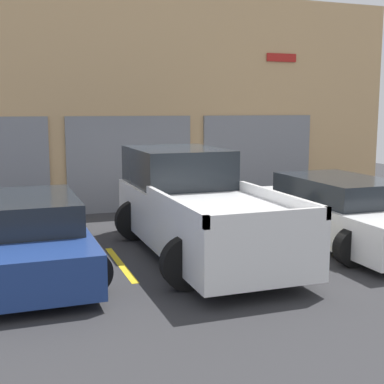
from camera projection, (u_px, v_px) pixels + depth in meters
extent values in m
plane|color=#2D2D30|center=(173.00, 236.00, 11.20)|extent=(28.00, 28.00, 0.00)
cube|color=tan|center=(134.00, 102.00, 13.84)|extent=(14.92, 0.60, 5.60)
cube|color=slate|center=(130.00, 164.00, 13.70)|extent=(3.23, 0.08, 2.45)
cube|color=slate|center=(258.00, 160.00, 14.90)|extent=(3.23, 0.08, 2.45)
cube|color=#B21E19|center=(281.00, 58.00, 14.71)|extent=(0.90, 0.03, 0.22)
cube|color=white|center=(201.00, 220.00, 9.53)|extent=(1.87, 5.18, 0.89)
cube|color=#1E2328|center=(177.00, 166.00, 10.73)|extent=(1.72, 2.33, 0.74)
cube|color=white|center=(173.00, 204.00, 8.06)|extent=(0.08, 2.85, 0.18)
cube|color=white|center=(279.00, 198.00, 8.66)|extent=(0.08, 2.85, 0.18)
cube|color=white|center=(269.00, 218.00, 7.07)|extent=(1.87, 0.08, 0.18)
cylinder|color=black|center=(135.00, 220.00, 10.79)|extent=(0.80, 0.22, 0.80)
cylinder|color=black|center=(211.00, 215.00, 11.34)|extent=(0.80, 0.22, 0.80)
cylinder|color=black|center=(187.00, 263.00, 7.80)|extent=(0.80, 0.22, 0.80)
cylinder|color=black|center=(287.00, 253.00, 8.35)|extent=(0.80, 0.22, 0.80)
cube|color=white|center=(342.00, 218.00, 10.54)|extent=(1.80, 4.64, 0.69)
cube|color=#1E2328|center=(339.00, 189.00, 10.56)|extent=(1.58, 2.55, 0.45)
cylinder|color=black|center=(271.00, 215.00, 11.64)|extent=(0.66, 0.22, 0.66)
cylinder|color=black|center=(333.00, 211.00, 12.17)|extent=(0.66, 0.22, 0.66)
cylinder|color=black|center=(353.00, 247.00, 8.97)|extent=(0.66, 0.22, 0.66)
cube|color=navy|center=(29.00, 246.00, 8.58)|extent=(1.74, 4.21, 0.62)
cube|color=#1E2328|center=(27.00, 211.00, 8.59)|extent=(1.53, 2.32, 0.48)
cylinder|color=black|center=(68.00, 232.00, 10.07)|extent=(0.65, 0.22, 0.65)
cylinder|color=black|center=(90.00, 272.00, 7.64)|extent=(0.65, 0.22, 0.65)
cube|color=gold|center=(120.00, 264.00, 9.14)|extent=(0.12, 2.20, 0.01)
cube|color=gold|center=(274.00, 249.00, 10.12)|extent=(0.12, 2.20, 0.01)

